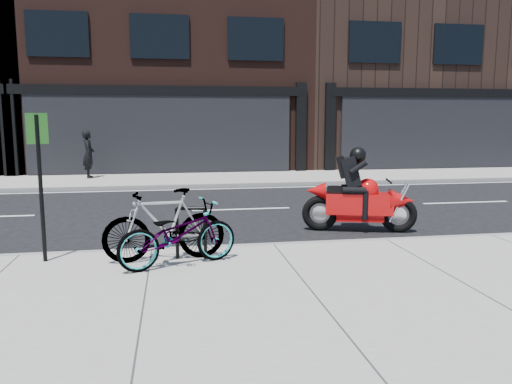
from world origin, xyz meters
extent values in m
plane|color=black|center=(0.00, 0.00, 0.00)|extent=(120.00, 120.00, 0.00)
cube|color=gray|center=(0.00, -5.00, 0.07)|extent=(60.00, 6.00, 0.13)
cube|color=gray|center=(0.00, 7.75, 0.07)|extent=(60.00, 3.50, 0.13)
cube|color=black|center=(-2.00, 14.50, 7.25)|extent=(12.00, 10.00, 14.50)
cube|color=black|center=(10.00, 14.50, 6.25)|extent=(12.00, 10.00, 12.50)
cylinder|color=black|center=(-1.60, -2.57, 0.51)|extent=(0.05, 0.05, 0.76)
cylinder|color=black|center=(-1.18, -2.63, 0.51)|extent=(0.05, 0.05, 0.76)
cylinder|color=black|center=(-1.39, -2.60, 0.89)|extent=(0.42, 0.11, 0.05)
imported|color=gray|center=(-1.58, -2.95, 0.59)|extent=(1.87, 1.20, 0.93)
imported|color=gray|center=(-1.78, -2.65, 0.67)|extent=(1.82, 0.68, 1.07)
torus|color=black|center=(2.70, -0.96, 0.34)|extent=(0.72, 0.34, 0.71)
torus|color=black|center=(1.23, -0.54, 0.34)|extent=(0.72, 0.34, 0.71)
cube|color=#BE0809|center=(1.95, -0.74, 0.56)|extent=(1.35, 0.75, 0.41)
cone|color=#BE0809|center=(2.74, -0.97, 0.62)|extent=(0.60, 0.59, 0.47)
sphere|color=#BE0809|center=(2.11, -0.79, 0.84)|extent=(0.43, 0.43, 0.43)
cube|color=black|center=(1.64, -0.66, 0.82)|extent=(0.65, 0.45, 0.13)
cylinder|color=silver|center=(1.44, -0.40, 0.32)|extent=(0.60, 0.26, 0.10)
cube|color=black|center=(1.79, -0.70, 1.18)|extent=(0.51, 0.49, 0.63)
cube|color=black|center=(1.62, -0.65, 1.27)|extent=(0.33, 0.38, 0.43)
sphere|color=black|center=(1.91, -0.73, 1.51)|extent=(0.31, 0.31, 0.31)
imported|color=black|center=(-4.55, 8.31, 0.97)|extent=(0.49, 0.67, 1.67)
cylinder|color=black|center=(-3.52, -2.40, 1.20)|extent=(0.06, 0.06, 2.13)
cube|color=#1D5518|center=(-3.52, -2.40, 2.07)|extent=(0.29, 0.08, 0.44)
camera|label=1|loc=(-1.63, -9.93, 2.22)|focal=35.00mm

